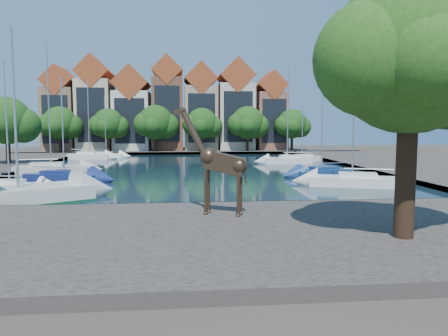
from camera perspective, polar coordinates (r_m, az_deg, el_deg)
The scene contains 30 objects.
ground at distance 26.29m, azimuth -2.12°, elevation -5.51°, with size 160.00×160.00×0.00m, color #38332B.
water_basin at distance 50.03m, azimuth -3.76°, elevation -0.14°, with size 38.00×50.00×0.08m, color black.
near_quay at distance 19.43m, azimuth -0.88°, elevation -8.78°, with size 50.00×14.00×0.50m, color #4D4843.
far_quay at distance 81.91m, azimuth -4.46°, elevation 2.27°, with size 60.00×16.00×0.50m, color #4D4843.
right_quay at distance 56.58m, azimuth 22.45°, elevation 0.33°, with size 14.00×52.00×0.50m, color #4D4843.
plane_tree at distance 19.24m, azimuth 23.49°, elevation 12.89°, with size 8.32×6.40×10.62m.
townhouse_west_end at distance 84.54m, azimuth -20.39°, elevation 6.86°, with size 5.44×9.18×14.93m.
townhouse_west_mid at distance 83.25m, azimuth -16.39°, elevation 7.61°, with size 5.94×9.18×16.79m.
townhouse_west_inner at distance 82.26m, azimuth -11.88°, elevation 7.13°, with size 6.43×9.18×15.15m.
townhouse_center at distance 81.84m, azimuth -7.33°, elevation 7.92°, with size 5.44×9.18×16.93m.
townhouse_east_inner at distance 81.86m, azimuth -3.08°, elevation 7.52°, with size 5.94×9.18×15.79m.
townhouse_east_mid at distance 82.40m, azimuth 1.48°, elevation 7.77°, with size 6.43×9.18×16.65m.
townhouse_east_end at distance 83.41m, azimuth 5.94°, elevation 7.03°, with size 5.44×9.18×14.43m.
far_tree_far_west at distance 78.92m, azimuth -20.58°, elevation 5.38°, with size 7.28×5.60×7.68m.
far_tree_west at distance 77.24m, azimuth -14.82°, elevation 5.48°, with size 6.76×5.20×7.36m.
far_tree_mid_west at distance 76.37m, azimuth -8.85°, elevation 5.76°, with size 7.80×6.00×8.00m.
far_tree_mid_east at distance 76.33m, azimuth -2.82°, elevation 5.70°, with size 7.02×5.40×7.52m.
far_tree_east at distance 77.12m, azimuth 3.16°, elevation 5.78°, with size 7.54×5.80×7.84m.
far_tree_far_east at distance 78.73m, azimuth 8.95°, elevation 5.60°, with size 6.76×5.20×7.36m.
side_tree_left_far at distance 57.48m, azimuth -26.42°, elevation 5.37°, with size 7.28×5.60×7.88m.
giraffe_statue at distance 22.22m, azimuth -0.73°, elevation 0.74°, with size 3.68×1.80×5.47m.
sailboat_left_a at distance 35.74m, azimuth -26.22°, elevation -2.12°, with size 6.14×2.85×9.66m.
sailboat_left_b at distance 41.48m, azimuth -20.13°, elevation -0.92°, with size 7.20×4.40×9.26m.
sailboat_left_c at distance 48.49m, azimuth -21.64°, elevation 0.09°, with size 7.46×3.70×13.16m.
sailboat_left_d at distance 66.88m, azimuth -17.15°, elevation 1.65°, with size 6.30×3.13×11.40m.
sailboat_left_e at distance 69.21m, azimuth -15.16°, elevation 1.73°, with size 5.70×2.83×9.32m.
sailboat_right_a at distance 37.27m, azimuth 16.38°, elevation -1.38°, with size 7.25×4.54×9.95m.
sailboat_right_b at distance 43.61m, azimuth 12.56°, elevation -0.38°, with size 6.38×3.81×9.91m.
sailboat_right_c at distance 56.85m, azimuth 8.25°, elevation 1.20°, with size 6.07×2.17×12.32m.
sailboat_right_d at distance 61.29m, azimuth 10.13°, elevation 1.37°, with size 5.41×2.29×7.67m.
Camera 1 is at (-1.52, -25.75, 5.10)m, focal length 35.00 mm.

